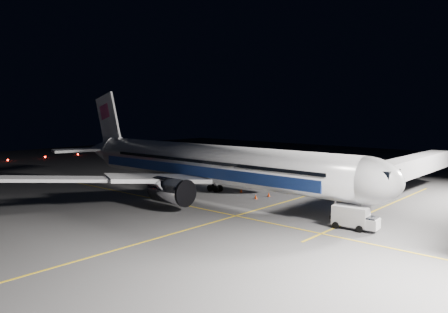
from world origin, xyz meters
TOP-DOWN VIEW (x-y plane):
  - ground at (0.00, 0.00)m, footprint 200.00×200.00m
  - guide_line_main at (10.00, 0.00)m, footprint 0.25×80.00m
  - guide_line_cross at (0.00, -6.00)m, footprint 70.00×0.25m
  - guide_line_side at (22.00, 10.00)m, footprint 0.25×40.00m
  - airliner at (-1.08, 0.00)m, footprint 61.48×54.22m
  - jet_bridge at (22.00, 18.06)m, footprint 3.60×34.40m
  - taxiway_lights at (-72.00, 0.00)m, footprint 0.44×60.44m
  - service_truck at (23.89, -1.96)m, footprint 5.16×2.58m
  - baggage_tug at (-11.55, 16.93)m, footprint 2.81×2.39m
  - safety_cone_a at (5.55, 4.00)m, footprint 0.45×0.45m
  - safety_cone_b at (6.00, 6.70)m, footprint 0.45×0.45m
  - safety_cone_c at (0.76, 6.48)m, footprint 0.43×0.43m

SIDE VIEW (x-z plane):
  - ground at x=0.00m, z-range 0.00..0.00m
  - guide_line_main at x=10.00m, z-range 0.00..0.01m
  - guide_line_cross at x=0.00m, z-range 0.00..0.01m
  - guide_line_side at x=22.00m, z-range 0.00..0.01m
  - taxiway_lights at x=-72.00m, z-range 0.00..0.44m
  - safety_cone_c at x=0.76m, z-range 0.00..0.64m
  - safety_cone_a at x=5.55m, z-range 0.00..0.68m
  - safety_cone_b at x=6.00m, z-range 0.00..0.68m
  - baggage_tug at x=-11.55m, z-range -0.07..1.77m
  - service_truck at x=23.89m, z-range 0.09..2.64m
  - jet_bridge at x=22.00m, z-range 1.43..7.73m
  - airliner at x=-1.08m, z-range -3.16..13.48m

